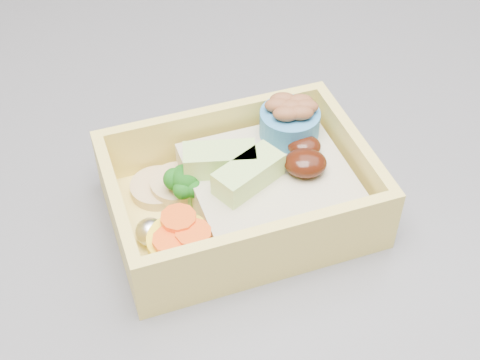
{
  "coord_description": "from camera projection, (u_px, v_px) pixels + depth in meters",
  "views": [
    {
      "loc": [
        -0.03,
        -0.45,
        1.3
      ],
      "look_at": [
        -0.03,
        -0.11,
        0.96
      ],
      "focal_mm": 50.0,
      "sensor_mm": 36.0,
      "label": 1
    }
  ],
  "objects": [
    {
      "name": "bento_box",
      "position": [
        246.0,
        188.0,
        0.49
      ],
      "size": [
        0.22,
        0.19,
        0.07
      ],
      "rotation": [
        0.0,
        0.0,
        0.34
      ],
      "color": "#F2D864",
      "rests_on": "island"
    }
  ]
}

